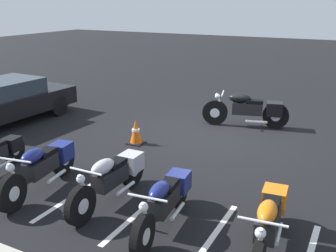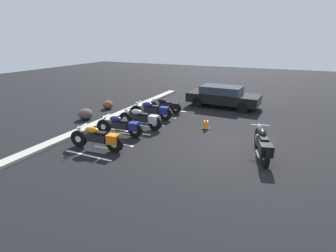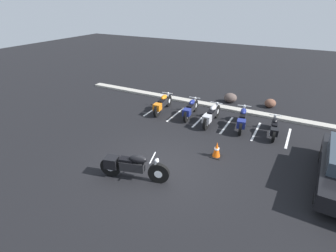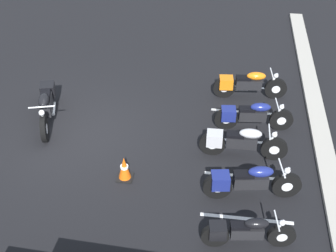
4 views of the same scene
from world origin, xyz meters
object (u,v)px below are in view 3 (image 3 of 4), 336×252
parked_bike_1 (190,109)px  parked_bike_3 (242,119)px  parked_bike_0 (162,104)px  parked_bike_4 (274,127)px  parked_bike_2 (211,115)px  landscape_rock_0 (230,98)px  traffic_cone (217,150)px  landscape_rock_1 (270,103)px  motorcycle_black_featured (130,166)px

parked_bike_1 → parked_bike_3: size_ratio=0.95×
parked_bike_0 → parked_bike_4: size_ratio=1.14×
parked_bike_0 → parked_bike_2: parked_bike_2 is taller
parked_bike_4 → landscape_rock_0: 4.40m
parked_bike_3 → traffic_cone: 3.00m
traffic_cone → parked_bike_2: bearing=113.9°
landscape_rock_1 → traffic_cone: 6.55m
parked_bike_0 → traffic_cone: size_ratio=3.45×
parked_bike_2 → landscape_rock_1: size_ratio=3.67×
parked_bike_3 → parked_bike_4: bearing=-101.9°
motorcycle_black_featured → traffic_cone: motorcycle_black_featured is taller
parked_bike_1 → parked_bike_4: 4.19m
parked_bike_0 → parked_bike_3: 4.36m
parked_bike_0 → parked_bike_1: parked_bike_0 is taller
parked_bike_3 → landscape_rock_1: size_ratio=3.72×
parked_bike_1 → landscape_rock_0: 3.38m
motorcycle_black_featured → parked_bike_3: bearing=51.6°
parked_bike_2 → parked_bike_0: bearing=86.0°
parked_bike_0 → traffic_cone: (4.11, -2.96, -0.16)m
motorcycle_black_featured → parked_bike_3: size_ratio=1.05×
traffic_cone → parked_bike_1: bearing=128.9°
landscape_rock_1 → traffic_cone: bearing=-99.1°
parked_bike_1 → parked_bike_2: (1.25, -0.29, 0.02)m
parked_bike_4 → landscape_rock_0: parked_bike_4 is taller
landscape_rock_0 → parked_bike_2: bearing=-90.2°
parked_bike_1 → landscape_rock_0: (1.26, 3.13, -0.18)m
motorcycle_black_featured → parked_bike_2: (0.95, 5.49, -0.04)m
parked_bike_2 → traffic_cone: size_ratio=3.47×
landscape_rock_0 → landscape_rock_1: bearing=7.0°
parked_bike_2 → landscape_rock_1: (2.26, 3.70, -0.23)m
parked_bike_2 → landscape_rock_0: (0.01, 3.42, -0.19)m
parked_bike_2 → parked_bike_1: bearing=76.5°
motorcycle_black_featured → parked_bike_4: bearing=40.1°
motorcycle_black_featured → landscape_rock_1: (3.21, 9.19, -0.27)m
parked_bike_4 → parked_bike_0: bearing=82.0°
landscape_rock_0 → parked_bike_3: bearing=-65.4°
parked_bike_1 → parked_bike_4: parked_bike_1 is taller
parked_bike_4 → traffic_cone: size_ratio=3.04×
parked_bike_1 → parked_bike_3: parked_bike_3 is taller
motorcycle_black_featured → parked_bike_1: motorcycle_black_featured is taller
parked_bike_1 → landscape_rock_1: parked_bike_1 is taller
parked_bike_0 → parked_bike_4: 5.82m
parked_bike_2 → traffic_cone: parked_bike_2 is taller
motorcycle_black_featured → traffic_cone: bearing=36.1°
motorcycle_black_featured → traffic_cone: size_ratio=3.70×
parked_bike_0 → landscape_rock_0: 4.34m
parked_bike_1 → parked_bike_4: size_ratio=1.10×
parked_bike_2 → parked_bike_4: size_ratio=1.14×
parked_bike_1 → parked_bike_3: (2.72, -0.08, 0.03)m
motorcycle_black_featured → parked_bike_4: size_ratio=1.22×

